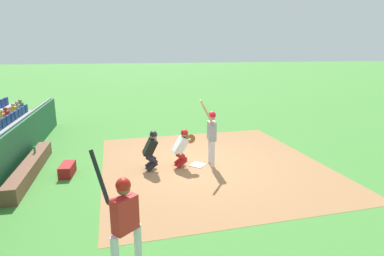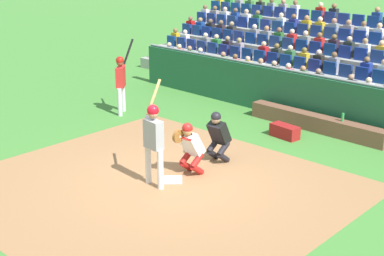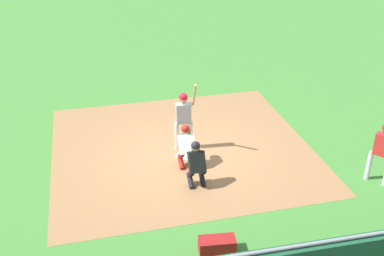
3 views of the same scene
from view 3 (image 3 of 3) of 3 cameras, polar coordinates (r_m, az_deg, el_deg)
name	(u,v)px [view 3 (image 3 of 3)]	position (r m, az deg, el deg)	size (l,w,h in m)	color
ground_plane	(184,156)	(13.47, -0.94, -3.47)	(160.00, 160.00, 0.00)	#417F34
infield_dirt_patch	(181,147)	(13.89, -1.35, -2.41)	(7.59, 7.07, 0.01)	#996B45
home_plate_marker	(184,155)	(13.47, -0.94, -3.41)	(0.44, 0.44, 0.02)	white
batter_at_plate	(184,115)	(13.32, -1.01, 1.67)	(0.58, 0.60, 2.23)	silver
catcher_crouching	(186,144)	(12.68, -0.69, -1.95)	(0.47, 0.72, 1.25)	#A81B19
home_plate_umpire	(196,162)	(11.86, 0.54, -4.27)	(0.47, 0.49, 1.28)	black
equipment_duffel_bag	(217,245)	(10.18, 3.13, -14.31)	(0.79, 0.36, 0.34)	maroon
on_deck_batter	(383,147)	(12.74, 22.64, -2.14)	(0.49, 0.77, 2.23)	silver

